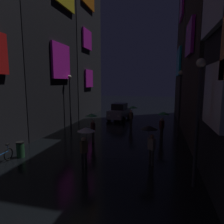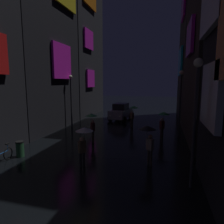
# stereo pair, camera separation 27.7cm
# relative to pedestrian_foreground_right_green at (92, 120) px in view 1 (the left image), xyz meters

# --- Properties ---
(building_left_far) EXTENTS (4.25, 8.75, 22.67)m
(building_left_far) POSITION_rel_pedestrian_foreground_right_green_xyz_m (-6.23, 11.96, 9.67)
(building_left_far) COLOR #232328
(building_left_far) RESTS_ON ground
(building_right_far) EXTENTS (4.25, 8.78, 25.80)m
(building_right_far) POSITION_rel_pedestrian_foreground_right_green_xyz_m (8.74, 11.98, 11.22)
(building_right_far) COLOR #33302D
(building_right_far) RESTS_ON ground
(pedestrian_foreground_right_green) EXTENTS (0.90, 0.90, 2.12)m
(pedestrian_foreground_right_green) POSITION_rel_pedestrian_foreground_right_green_xyz_m (0.00, 0.00, 0.00)
(pedestrian_foreground_right_green) COLOR #38332D
(pedestrian_foreground_right_green) RESTS_ON ground
(pedestrian_midstreet_centre_green) EXTENTS (0.90, 0.90, 2.12)m
(pedestrian_midstreet_centre_green) POSITION_rel_pedestrian_foreground_right_green_xyz_m (5.01, 2.06, 0.00)
(pedestrian_midstreet_centre_green) COLOR #38332D
(pedestrian_midstreet_centre_green) RESTS_ON ground
(pedestrian_foreground_left_green) EXTENTS (0.90, 0.90, 2.12)m
(pedestrian_foreground_left_green) POSITION_rel_pedestrian_foreground_right_green_xyz_m (2.19, 5.39, 0.00)
(pedestrian_foreground_left_green) COLOR #38332D
(pedestrian_foreground_left_green) RESTS_ON ground
(pedestrian_midstreet_left_black) EXTENTS (0.90, 0.90, 2.12)m
(pedestrian_midstreet_left_black) POSITION_rel_pedestrian_foreground_right_green_xyz_m (4.31, -3.14, 0.00)
(pedestrian_midstreet_left_black) COLOR #38332D
(pedestrian_midstreet_left_black) RESTS_ON ground
(pedestrian_near_crossing_clear) EXTENTS (0.90, 0.90, 2.12)m
(pedestrian_near_crossing_clear) POSITION_rel_pedestrian_foreground_right_green_xyz_m (1.21, -4.34, 0.00)
(pedestrian_near_crossing_clear) COLOR black
(pedestrian_near_crossing_clear) RESTS_ON ground
(bicycle_parked_at_storefront) EXTENTS (0.20, 1.82, 0.96)m
(bicycle_parked_at_storefront) POSITION_rel_pedestrian_foreground_right_green_xyz_m (-3.35, -4.95, -1.28)
(bicycle_parked_at_storefront) COLOR black
(bicycle_parked_at_storefront) RESTS_ON ground
(car_distant) EXTENTS (2.55, 4.29, 1.92)m
(car_distant) POSITION_rel_pedestrian_foreground_right_green_xyz_m (0.16, 9.23, -0.74)
(car_distant) COLOR #99999E
(car_distant) RESTS_ON ground
(streetlamp_left_far) EXTENTS (0.36, 0.36, 5.04)m
(streetlamp_left_far) POSITION_rel_pedestrian_foreground_right_green_xyz_m (-3.74, 4.37, 1.52)
(streetlamp_left_far) COLOR #2D2D33
(streetlamp_left_far) RESTS_ON ground
(streetlamp_right_near) EXTENTS (0.36, 0.36, 5.26)m
(streetlamp_right_near) POSITION_rel_pedestrian_foreground_right_green_xyz_m (6.26, -4.99, 1.64)
(streetlamp_right_near) COLOR #2D2D33
(streetlamp_right_near) RESTS_ON ground
(streetlamp_right_far) EXTENTS (0.36, 0.36, 5.26)m
(streetlamp_right_far) POSITION_rel_pedestrian_foreground_right_green_xyz_m (6.26, 3.16, 1.64)
(streetlamp_right_far) COLOR #2D2D33
(streetlamp_right_far) RESTS_ON ground
(trash_bin) EXTENTS (0.46, 0.46, 0.93)m
(trash_bin) POSITION_rel_pedestrian_foreground_right_green_xyz_m (-3.04, -3.85, -1.20)
(trash_bin) COLOR #265933
(trash_bin) RESTS_ON ground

